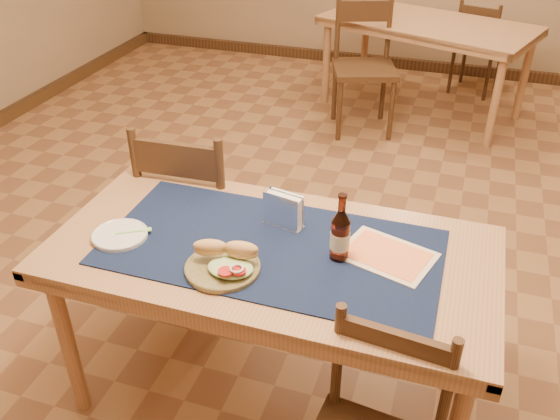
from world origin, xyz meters
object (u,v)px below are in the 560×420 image
(beer_bottle, at_px, (340,235))
(napkin_holder, at_px, (283,211))
(main_table, at_px, (272,266))
(sandwich_plate, at_px, (225,263))
(chair_main_far, at_px, (197,210))
(back_table, at_px, (427,32))

(beer_bottle, height_order, napkin_holder, beer_bottle)
(main_table, height_order, beer_bottle, beer_bottle)
(sandwich_plate, relative_size, beer_bottle, 1.01)
(chair_main_far, distance_m, napkin_holder, 0.71)
(chair_main_far, height_order, beer_bottle, beer_bottle)
(back_table, relative_size, beer_bottle, 7.04)
(back_table, height_order, chair_main_far, chair_main_far)
(sandwich_plate, bearing_deg, back_table, 84.82)
(napkin_holder, bearing_deg, back_table, 86.19)
(main_table, height_order, chair_main_far, chair_main_far)
(chair_main_far, relative_size, sandwich_plate, 3.76)
(sandwich_plate, height_order, beer_bottle, beer_bottle)
(back_table, height_order, sandwich_plate, sandwich_plate)
(chair_main_far, bearing_deg, back_table, 74.88)
(back_table, distance_m, chair_main_far, 2.86)
(sandwich_plate, bearing_deg, napkin_holder, 71.94)
(main_table, height_order, napkin_holder, napkin_holder)
(main_table, relative_size, back_table, 0.89)
(chair_main_far, xyz_separation_m, napkin_holder, (0.54, -0.34, 0.31))
(chair_main_far, bearing_deg, napkin_holder, -32.54)
(beer_bottle, distance_m, napkin_holder, 0.28)
(main_table, xyz_separation_m, napkin_holder, (-0.00, 0.14, 0.15))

